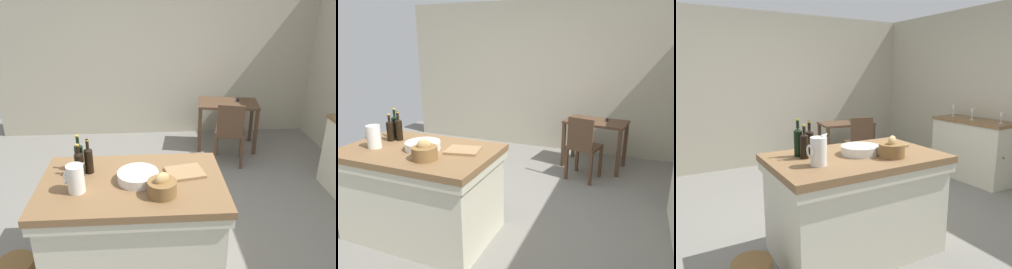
{
  "view_description": "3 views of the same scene",
  "coord_description": "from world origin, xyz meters",
  "views": [
    {
      "loc": [
        -0.21,
        -3.02,
        2.32
      ],
      "look_at": [
        0.0,
        0.22,
        0.94
      ],
      "focal_mm": 36.47,
      "sensor_mm": 36.0,
      "label": 1
    },
    {
      "loc": [
        1.52,
        -2.98,
        1.88
      ],
      "look_at": [
        0.13,
        0.44,
        0.81
      ],
      "focal_mm": 33.84,
      "sensor_mm": 36.0,
      "label": 2
    },
    {
      "loc": [
        -1.79,
        -2.94,
        1.61
      ],
      "look_at": [
        0.11,
        0.36,
        0.87
      ],
      "focal_mm": 34.44,
      "sensor_mm": 36.0,
      "label": 3
    }
  ],
  "objects": [
    {
      "name": "ground_plane",
      "position": [
        0.0,
        0.0,
        0.0
      ],
      "size": [
        6.76,
        6.76,
        0.0
      ],
      "primitive_type": "plane",
      "color": "slate"
    },
    {
      "name": "cutting_board",
      "position": [
        0.09,
        -0.53,
        0.91
      ],
      "size": [
        0.35,
        0.3,
        0.02
      ],
      "primitive_type": "cube",
      "rotation": [
        0.0,
        0.0,
        0.19
      ],
      "color": "#99754C",
      "rests_on": "island_table"
    },
    {
      "name": "wine_bottle_green",
      "position": [
        -0.77,
        -0.51,
        1.02
      ],
      "size": [
        0.07,
        0.07,
        0.29
      ],
      "color": "black",
      "rests_on": "island_table"
    },
    {
      "name": "wooden_chair",
      "position": [
        0.94,
        1.31,
        0.5
      ],
      "size": [
        0.49,
        0.49,
        0.92
      ],
      "color": "#513826",
      "rests_on": "ground"
    },
    {
      "name": "wicker_hamper",
      "position": [
        -1.32,
        -0.78,
        0.14
      ],
      "size": [
        0.29,
        0.29,
        0.27
      ],
      "primitive_type": "cylinder",
      "color": "brown",
      "rests_on": "ground"
    },
    {
      "name": "bread_basket",
      "position": [
        -0.11,
        -0.84,
        0.97
      ],
      "size": [
        0.22,
        0.22,
        0.19
      ],
      "color": "brown",
      "rests_on": "island_table"
    },
    {
      "name": "wall_back",
      "position": [
        0.0,
        2.6,
        1.3
      ],
      "size": [
        5.32,
        0.12,
        2.6
      ],
      "primitive_type": "cube",
      "color": "#B2AA93",
      "rests_on": "ground"
    },
    {
      "name": "wine_bottle_amber",
      "position": [
        -0.79,
        -0.41,
        1.03
      ],
      "size": [
        0.07,
        0.07,
        0.32
      ],
      "color": "black",
      "rests_on": "island_table"
    },
    {
      "name": "pitcher",
      "position": [
        -0.76,
        -0.75,
        1.02
      ],
      "size": [
        0.17,
        0.13,
        0.26
      ],
      "color": "silver",
      "rests_on": "island_table"
    },
    {
      "name": "wine_bottle_dark",
      "position": [
        -0.7,
        -0.46,
        1.02
      ],
      "size": [
        0.07,
        0.07,
        0.3
      ],
      "color": "black",
      "rests_on": "island_table"
    },
    {
      "name": "wash_bowl",
      "position": [
        -0.3,
        -0.62,
        0.94
      ],
      "size": [
        0.33,
        0.33,
        0.08
      ],
      "primitive_type": "cylinder",
      "color": "silver",
      "rests_on": "island_table"
    },
    {
      "name": "writing_desk",
      "position": [
        1.03,
        1.89,
        0.62
      ],
      "size": [
        0.97,
        0.69,
        0.79
      ],
      "color": "#513826",
      "rests_on": "ground"
    },
    {
      "name": "island_table",
      "position": [
        -0.34,
        -0.63,
        0.49
      ],
      "size": [
        1.49,
        0.95,
        0.9
      ],
      "color": "brown",
      "rests_on": "ground"
    }
  ]
}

